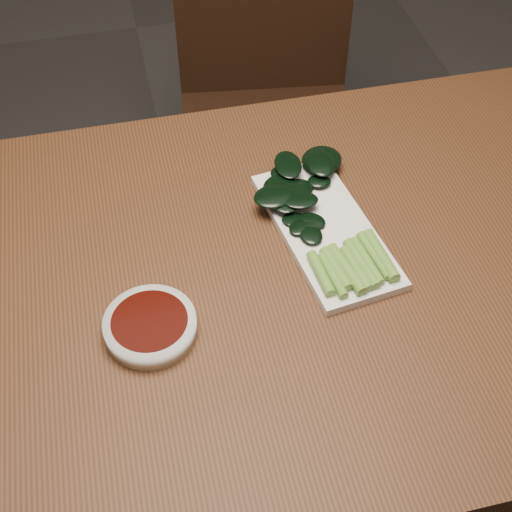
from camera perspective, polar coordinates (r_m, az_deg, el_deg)
The scene contains 6 objects.
ground at distance 1.69m, azimuth -1.13°, elevation -18.26°, with size 6.00×6.00×0.00m, color #333030.
table at distance 1.10m, azimuth -1.66°, elevation -4.08°, with size 1.40×0.80×0.75m.
chair_far at distance 1.80m, azimuth 0.97°, elevation 12.27°, with size 0.48×0.48×0.89m.
sauce_bowl at distance 0.98m, azimuth -8.45°, elevation -5.58°, with size 0.13×0.13×0.03m.
serving_plate at distance 1.10m, azimuth 5.59°, elevation 2.09°, with size 0.17×0.31×0.01m.
gai_lan at distance 1.10m, azimuth 4.93°, elevation 3.63°, with size 0.19×0.33×0.03m.
Camera 1 is at (-0.12, -0.66, 1.55)m, focal length 50.00 mm.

